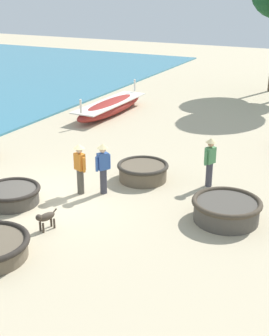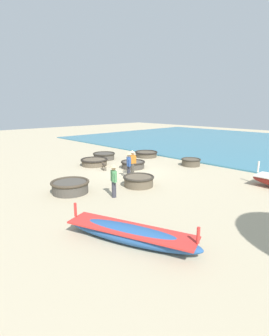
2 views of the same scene
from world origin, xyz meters
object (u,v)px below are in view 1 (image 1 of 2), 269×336
Objects in this scene: fisherman_standing_right at (80,166)px; coracle_nearest at (143,171)px; fisherman_hauling at (103,165)px; dog at (45,218)px; long_boat_red_hull at (110,107)px; coracle_front_right at (12,195)px; fisherman_with_hat at (210,159)px; coracle_front_left at (226,209)px.

coracle_nearest is at bearing 55.56° from fisherman_standing_right.
dog is (-0.19, -2.82, -0.59)m from fisherman_hauling.
coracle_front_right is at bearing -76.89° from long_boat_red_hull.
coracle_nearest is at bearing 79.02° from dog.
fisherman_standing_right is at bearing -66.32° from long_boat_red_hull.
coracle_front_right is 10.85m from long_boat_red_hull.
fisherman_hauling is (4.60, -8.67, 0.57)m from long_boat_red_hull.
fisherman_hauling reaches higher than long_boat_red_hull.
fisherman_standing_right is at bearing -124.44° from coracle_nearest.
fisherman_with_hat is 3.50m from fisherman_hauling.
coracle_nearest is (-3.39, 1.62, -0.03)m from coracle_front_left.
coracle_nearest is 0.30× the size of long_boat_red_hull.
dog is at bearing -147.09° from coracle_front_left.
long_boat_red_hull is 12.31m from dog.
coracle_front_left is 4.10m from fisherman_hauling.
fisherman_standing_right reaches higher than coracle_nearest.
coracle_front_right is (-6.18, -1.82, -0.06)m from coracle_front_left.
dog is (0.45, -2.47, -0.59)m from fisherman_standing_right.
fisherman_with_hat and fisherman_standing_right have the same top height.
long_boat_red_hull is 9.83m from fisherman_hauling.
coracle_front_right is 1.05× the size of fisherman_standing_right.
coracle_front_right is at bearing 154.77° from dog.
coracle_front_right is 2.65× the size of dog.
coracle_front_left is 2.51m from fisherman_with_hat.
coracle_nearest is 4.44m from dog.
coracle_front_left reaches higher than dog.
coracle_front_right is at bearing -133.99° from fisherman_standing_right.
long_boat_red_hull reaches higher than coracle_front_left.
coracle_nearest is 1.05× the size of fisherman_hauling.
coracle_front_left is 1.13× the size of coracle_front_right.
fisherman_with_hat is 4.23m from fisherman_standing_right.
coracle_nearest is at bearing 50.94° from coracle_front_right.
coracle_front_left is 5.05m from dog.
dog reaches higher than coracle_front_right.
fisherman_hauling is at bearing -62.07° from long_boat_red_hull.
coracle_front_left is at bearing -45.33° from long_boat_red_hull.
fisherman_with_hat is 1.00× the size of fisherman_hauling.
fisherman_standing_right reaches higher than coracle_front_right.
long_boat_red_hull reaches higher than coracle_front_right.
fisherman_hauling reaches higher than coracle_nearest.
fisherman_standing_right is (-1.30, -1.89, 0.64)m from coracle_nearest.
coracle_front_right is 1.00× the size of coracle_nearest.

